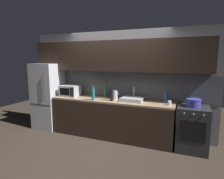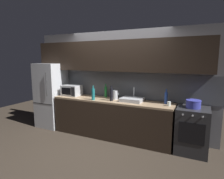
{
  "view_description": "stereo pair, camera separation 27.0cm",
  "coord_description": "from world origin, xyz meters",
  "px_view_note": "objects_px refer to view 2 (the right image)",
  "views": [
    {
      "loc": [
        1.65,
        -3.09,
        1.83
      ],
      "look_at": [
        0.03,
        0.9,
        1.14
      ],
      "focal_mm": 30.53,
      "sensor_mm": 36.0,
      "label": 1
    },
    {
      "loc": [
        1.9,
        -2.98,
        1.83
      ],
      "look_at": [
        0.03,
        0.9,
        1.14
      ],
      "focal_mm": 30.53,
      "sensor_mm": 36.0,
      "label": 2
    }
  ],
  "objects_px": {
    "refrigerator": "(51,95)",
    "kettle": "(115,95)",
    "microwave": "(72,90)",
    "wine_bottle_teal": "(93,94)",
    "wine_bottle_blue": "(166,98)",
    "wine_bottle_dark": "(111,94)",
    "oven_range": "(192,130)",
    "wine_bottle_green": "(106,92)",
    "mug_clear": "(169,104)",
    "cooking_pot": "(193,104)"
  },
  "relations": [
    {
      "from": "microwave",
      "to": "cooking_pot",
      "type": "xyz_separation_m",
      "value": [
        2.9,
        -0.02,
        -0.06
      ]
    },
    {
      "from": "kettle",
      "to": "wine_bottle_teal",
      "type": "relative_size",
      "value": 0.71
    },
    {
      "from": "oven_range",
      "to": "microwave",
      "type": "relative_size",
      "value": 1.96
    },
    {
      "from": "wine_bottle_green",
      "to": "microwave",
      "type": "bearing_deg",
      "value": -168.24
    },
    {
      "from": "wine_bottle_teal",
      "to": "wine_bottle_green",
      "type": "bearing_deg",
      "value": 74.94
    },
    {
      "from": "mug_clear",
      "to": "cooking_pot",
      "type": "distance_m",
      "value": 0.45
    },
    {
      "from": "kettle",
      "to": "wine_bottle_blue",
      "type": "relative_size",
      "value": 0.76
    },
    {
      "from": "wine_bottle_blue",
      "to": "wine_bottle_dark",
      "type": "relative_size",
      "value": 0.9
    },
    {
      "from": "oven_range",
      "to": "mug_clear",
      "type": "height_order",
      "value": "mug_clear"
    },
    {
      "from": "kettle",
      "to": "wine_bottle_teal",
      "type": "height_order",
      "value": "wine_bottle_teal"
    },
    {
      "from": "cooking_pot",
      "to": "microwave",
      "type": "bearing_deg",
      "value": 179.64
    },
    {
      "from": "oven_range",
      "to": "wine_bottle_dark",
      "type": "relative_size",
      "value": 2.61
    },
    {
      "from": "microwave",
      "to": "wine_bottle_green",
      "type": "bearing_deg",
      "value": 11.76
    },
    {
      "from": "wine_bottle_blue",
      "to": "mug_clear",
      "type": "height_order",
      "value": "wine_bottle_blue"
    },
    {
      "from": "wine_bottle_teal",
      "to": "cooking_pot",
      "type": "bearing_deg",
      "value": 5.59
    },
    {
      "from": "oven_range",
      "to": "kettle",
      "type": "relative_size",
      "value": 3.8
    },
    {
      "from": "refrigerator",
      "to": "kettle",
      "type": "xyz_separation_m",
      "value": [
        1.89,
        0.07,
        0.15
      ]
    },
    {
      "from": "microwave",
      "to": "kettle",
      "type": "height_order",
      "value": "microwave"
    },
    {
      "from": "microwave",
      "to": "wine_bottle_teal",
      "type": "relative_size",
      "value": 1.38
    },
    {
      "from": "oven_range",
      "to": "microwave",
      "type": "xyz_separation_m",
      "value": [
        -2.91,
        0.02,
        0.58
      ]
    },
    {
      "from": "wine_bottle_blue",
      "to": "wine_bottle_dark",
      "type": "xyz_separation_m",
      "value": [
        -1.16,
        -0.24,
        0.02
      ]
    },
    {
      "from": "mug_clear",
      "to": "kettle",
      "type": "bearing_deg",
      "value": 174.71
    },
    {
      "from": "wine_bottle_dark",
      "to": "mug_clear",
      "type": "bearing_deg",
      "value": 2.89
    },
    {
      "from": "microwave",
      "to": "wine_bottle_dark",
      "type": "relative_size",
      "value": 1.33
    },
    {
      "from": "refrigerator",
      "to": "microwave",
      "type": "distance_m",
      "value": 0.7
    },
    {
      "from": "kettle",
      "to": "refrigerator",
      "type": "bearing_deg",
      "value": -177.75
    },
    {
      "from": "kettle",
      "to": "wine_bottle_blue",
      "type": "bearing_deg",
      "value": 2.88
    },
    {
      "from": "refrigerator",
      "to": "kettle",
      "type": "bearing_deg",
      "value": 2.25
    },
    {
      "from": "wine_bottle_green",
      "to": "mug_clear",
      "type": "relative_size",
      "value": 3.73
    },
    {
      "from": "refrigerator",
      "to": "microwave",
      "type": "bearing_deg",
      "value": 1.55
    },
    {
      "from": "kettle",
      "to": "mug_clear",
      "type": "height_order",
      "value": "kettle"
    },
    {
      "from": "oven_range",
      "to": "mug_clear",
      "type": "relative_size",
      "value": 10.12
    },
    {
      "from": "microwave",
      "to": "wine_bottle_teal",
      "type": "xyz_separation_m",
      "value": [
        0.78,
        -0.23,
        0.0
      ]
    },
    {
      "from": "wine_bottle_dark",
      "to": "cooking_pot",
      "type": "distance_m",
      "value": 1.71
    },
    {
      "from": "wine_bottle_green",
      "to": "wine_bottle_teal",
      "type": "distance_m",
      "value": 0.43
    },
    {
      "from": "wine_bottle_dark",
      "to": "wine_bottle_green",
      "type": "bearing_deg",
      "value": 134.49
    },
    {
      "from": "wine_bottle_green",
      "to": "cooking_pot",
      "type": "bearing_deg",
      "value": -5.8
    },
    {
      "from": "wine_bottle_blue",
      "to": "mug_clear",
      "type": "bearing_deg",
      "value": -62.13
    },
    {
      "from": "microwave",
      "to": "wine_bottle_green",
      "type": "distance_m",
      "value": 0.91
    },
    {
      "from": "microwave",
      "to": "cooking_pot",
      "type": "relative_size",
      "value": 1.68
    },
    {
      "from": "microwave",
      "to": "wine_bottle_teal",
      "type": "distance_m",
      "value": 0.81
    },
    {
      "from": "oven_range",
      "to": "kettle",
      "type": "bearing_deg",
      "value": 177.47
    },
    {
      "from": "refrigerator",
      "to": "wine_bottle_green",
      "type": "bearing_deg",
      "value": 7.39
    },
    {
      "from": "oven_range",
      "to": "kettle",
      "type": "height_order",
      "value": "kettle"
    },
    {
      "from": "cooking_pot",
      "to": "wine_bottle_blue",
      "type": "bearing_deg",
      "value": 166.3
    },
    {
      "from": "refrigerator",
      "to": "wine_bottle_blue",
      "type": "distance_m",
      "value": 3.04
    },
    {
      "from": "wine_bottle_teal",
      "to": "wine_bottle_dark",
      "type": "distance_m",
      "value": 0.43
    },
    {
      "from": "wine_bottle_green",
      "to": "wine_bottle_teal",
      "type": "relative_size",
      "value": 1.0
    },
    {
      "from": "microwave",
      "to": "mug_clear",
      "type": "xyz_separation_m",
      "value": [
        2.45,
        -0.06,
        -0.09
      ]
    },
    {
      "from": "wine_bottle_blue",
      "to": "wine_bottle_teal",
      "type": "distance_m",
      "value": 1.61
    }
  ]
}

